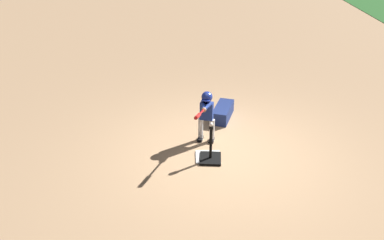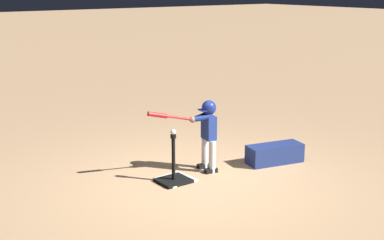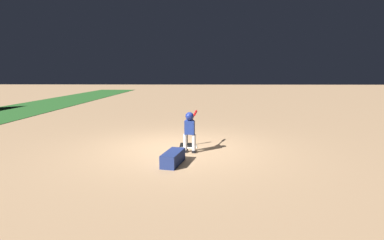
% 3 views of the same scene
% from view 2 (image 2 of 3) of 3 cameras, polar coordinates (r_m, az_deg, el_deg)
% --- Properties ---
extents(ground_plane, '(90.00, 90.00, 0.00)m').
position_cam_2_polar(ground_plane, '(7.17, 0.58, -6.83)').
color(ground_plane, tan).
extents(home_plate, '(0.47, 0.47, 0.02)m').
position_cam_2_polar(home_plate, '(7.30, -1.76, -6.35)').
color(home_plate, white).
rests_on(home_plate, ground_plane).
extents(batting_tee, '(0.42, 0.37, 0.66)m').
position_cam_2_polar(batting_tee, '(7.21, -1.97, -5.92)').
color(batting_tee, black).
rests_on(batting_tee, ground_plane).
extents(batter_child, '(1.01, 0.35, 1.02)m').
position_cam_2_polar(batter_child, '(7.47, 1.51, -0.77)').
color(batter_child, silver).
rests_on(batter_child, ground_plane).
extents(baseball, '(0.07, 0.07, 0.07)m').
position_cam_2_polar(baseball, '(7.02, -2.02, -1.28)').
color(baseball, white).
rests_on(baseball, batting_tee).
extents(equipment_bag, '(0.89, 0.50, 0.28)m').
position_cam_2_polar(equipment_bag, '(8.04, 8.81, -3.57)').
color(equipment_bag, navy).
rests_on(equipment_bag, ground_plane).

